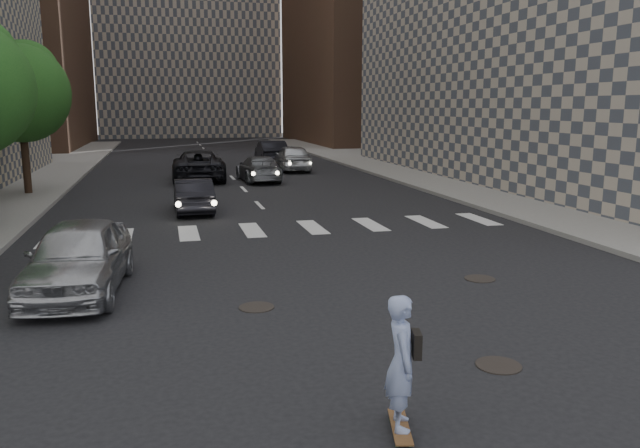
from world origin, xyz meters
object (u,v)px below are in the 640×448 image
Objects in this scene: traffic_car_b at (259,169)px; traffic_car_c at (198,165)px; silver_sedan at (79,257)px; traffic_car_a at (193,195)px; tree_c at (21,89)px; traffic_car_d at (292,158)px; skateboarder at (402,362)px; traffic_car_e at (271,152)px.

traffic_car_b is 3.31m from traffic_car_c.
traffic_car_a is (2.86, 9.85, -0.14)m from silver_sedan.
tree_c is 1.40× the size of traffic_car_d.
skateboarder is 35.94m from traffic_car_e.
silver_sedan is 1.18× the size of traffic_car_a.
silver_sedan is 10.26m from traffic_car_a.
skateboarder reaches higher than silver_sedan.
traffic_car_b is (6.68, 18.85, -0.11)m from silver_sedan.
silver_sedan is 25.57m from traffic_car_d.
traffic_car_a is 0.79× the size of traffic_car_e.
skateboarder reaches higher than traffic_car_b.
traffic_car_d is (13.44, 7.76, -3.84)m from tree_c.
tree_c reaches higher than traffic_car_d.
silver_sedan reaches higher than traffic_car_a.
tree_c is at bearing 12.23° from traffic_car_b.
traffic_car_a is at bearing 87.64° from traffic_car_c.
traffic_car_d reaches higher than traffic_car_b.
skateboarder is at bearing -52.75° from silver_sedan.
silver_sedan is at bearing 70.96° from traffic_car_d.
traffic_car_a is 9.78m from traffic_car_b.
skateboarder is 8.45m from silver_sedan.
skateboarder is 0.38× the size of traffic_car_b.
silver_sedan is at bearing -76.10° from tree_c.
silver_sedan reaches higher than traffic_car_b.
tree_c is at bearing 124.19° from skateboarder.
traffic_car_b is at bearing 62.94° from traffic_car_d.
silver_sedan is at bearing 67.64° from traffic_car_b.
traffic_car_d is (6.63, 13.90, 0.17)m from traffic_car_a.
skateboarder is at bearing 83.69° from traffic_car_e.
traffic_car_b is 0.95× the size of traffic_car_e.
traffic_car_a is at bearing 64.13° from traffic_car_b.
silver_sedan is 0.94× the size of traffic_car_e.
traffic_car_b is 0.80× the size of traffic_car_c.
skateboarder reaches higher than traffic_car_a.
skateboarder is 0.36× the size of traffic_car_e.
traffic_car_c is (-3.05, 1.28, 0.14)m from traffic_car_b.
tree_c is 1.14× the size of traffic_car_c.
traffic_car_d is (9.49, 23.75, 0.03)m from silver_sedan.
tree_c is at bearing 44.92° from traffic_car_e.
silver_sedan is at bearing 81.72° from traffic_car_c.
traffic_car_e is at bearing -120.62° from traffic_car_c.
traffic_car_a is 15.40m from traffic_car_d.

